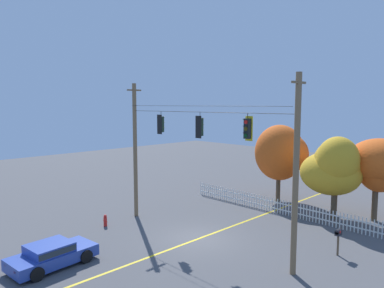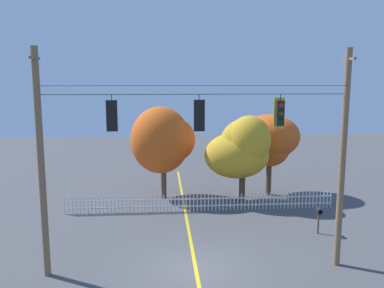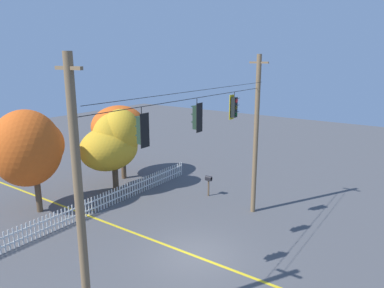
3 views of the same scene
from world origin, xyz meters
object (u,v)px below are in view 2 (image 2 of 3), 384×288
(traffic_signal_northbound_secondary, at_px, (199,115))
(autumn_oak_far_east, at_px, (270,139))
(traffic_signal_westbound_side, at_px, (280,113))
(traffic_signal_northbound_primary, at_px, (112,115))
(autumn_maple_near_fence, at_px, (164,140))
(autumn_maple_mid, at_px, (242,149))
(roadside_mailbox, at_px, (319,213))

(traffic_signal_northbound_secondary, height_order, autumn_oak_far_east, traffic_signal_northbound_secondary)
(traffic_signal_westbound_side, bearing_deg, traffic_signal_northbound_primary, -179.83)
(traffic_signal_northbound_secondary, relative_size, autumn_maple_near_fence, 0.24)
(traffic_signal_northbound_primary, bearing_deg, autumn_maple_mid, 52.73)
(traffic_signal_northbound_secondary, bearing_deg, traffic_signal_northbound_primary, 180.00)
(roadside_mailbox, bearing_deg, traffic_signal_westbound_side, -133.06)
(autumn_maple_mid, bearing_deg, traffic_signal_westbound_side, -92.23)
(traffic_signal_northbound_primary, relative_size, traffic_signal_westbound_side, 1.03)
(traffic_signal_westbound_side, height_order, autumn_oak_far_east, traffic_signal_westbound_side)
(traffic_signal_westbound_side, relative_size, autumn_maple_mid, 0.24)
(traffic_signal_westbound_side, bearing_deg, autumn_maple_near_fence, 113.16)
(traffic_signal_westbound_side, height_order, roadside_mailbox, traffic_signal_westbound_side)
(traffic_signal_northbound_secondary, height_order, traffic_signal_westbound_side, same)
(autumn_maple_near_fence, relative_size, roadside_mailbox, 4.42)
(traffic_signal_northbound_secondary, distance_m, roadside_mailbox, 9.10)
(autumn_maple_mid, height_order, roadside_mailbox, autumn_maple_mid)
(autumn_maple_mid, relative_size, autumn_oak_far_east, 1.03)
(traffic_signal_northbound_secondary, xyz_separation_m, traffic_signal_westbound_side, (3.24, 0.02, 0.06))
(autumn_maple_near_fence, bearing_deg, traffic_signal_westbound_side, -66.84)
(traffic_signal_northbound_primary, xyz_separation_m, traffic_signal_northbound_secondary, (3.37, -0.00, -0.01))
(traffic_signal_northbound_primary, relative_size, autumn_maple_mid, 0.25)
(traffic_signal_northbound_secondary, distance_m, autumn_maple_mid, 10.29)
(traffic_signal_westbound_side, xyz_separation_m, roadside_mailbox, (3.24, 3.47, -5.41))
(traffic_signal_westbound_side, xyz_separation_m, autumn_maple_mid, (0.36, 9.14, -3.04))
(autumn_maple_near_fence, relative_size, autumn_maple_mid, 1.08)
(traffic_signal_northbound_primary, bearing_deg, autumn_maple_near_fence, 79.37)
(autumn_maple_near_fence, bearing_deg, roadside_mailbox, -42.83)
(traffic_signal_northbound_secondary, relative_size, autumn_oak_far_east, 0.26)
(traffic_signal_northbound_primary, height_order, autumn_maple_near_fence, traffic_signal_northbound_primary)
(traffic_signal_northbound_primary, relative_size, roadside_mailbox, 1.02)
(autumn_maple_mid, bearing_deg, autumn_maple_near_fence, 162.11)
(autumn_maple_near_fence, bearing_deg, traffic_signal_northbound_primary, -100.63)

